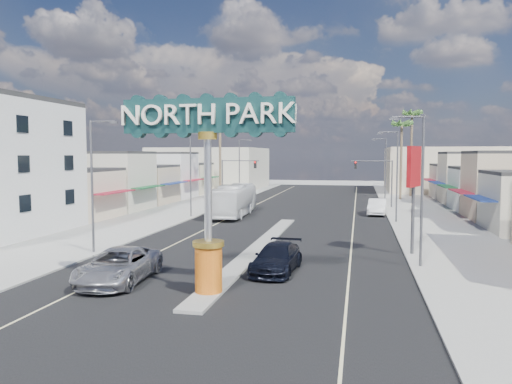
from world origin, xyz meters
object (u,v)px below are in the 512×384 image
at_px(traffic_signal_left, 235,173).
at_px(streetlight_l_far, 240,166).
at_px(palm_right_mid, 402,128).
at_px(palm_right_far, 412,118).
at_px(streetlight_r_near, 419,183).
at_px(streetlight_l_near, 94,179).
at_px(streetlight_r_far, 384,166).
at_px(suv_left, 119,266).
at_px(streetlight_r_mid, 395,171).
at_px(gateway_sign, 208,171).
at_px(streetlight_l_mid, 192,170).
at_px(bank_pylon_sign, 414,173).
at_px(palm_left_far, 220,122).
at_px(traffic_signal_right, 377,174).
at_px(city_bus, 234,200).
at_px(suv_right, 277,258).
at_px(car_parked_right, 377,207).

distance_m(traffic_signal_left, streetlight_l_far, 8.14).
relative_size(palm_right_mid, palm_right_far, 0.86).
xyz_separation_m(streetlight_r_near, palm_right_far, (4.57, 52.00, 7.32)).
relative_size(streetlight_l_near, streetlight_r_near, 1.00).
bearing_deg(streetlight_r_far, suv_left, -107.93).
bearing_deg(streetlight_r_mid, palm_right_far, 81.88).
distance_m(streetlight_r_mid, suv_left, 31.29).
distance_m(gateway_sign, palm_right_far, 62.20).
relative_size(streetlight_l_mid, streetlight_r_near, 1.00).
bearing_deg(traffic_signal_left, suv_left, -84.58).
relative_size(streetlight_l_near, bank_pylon_sign, 1.26).
relative_size(palm_left_far, bank_pylon_sign, 1.84).
distance_m(traffic_signal_right, streetlight_r_near, 34.03).
distance_m(gateway_sign, traffic_signal_right, 43.04).
distance_m(palm_right_far, city_bus, 38.12).
height_order(traffic_signal_left, suv_left, traffic_signal_left).
relative_size(suv_right, city_bus, 0.45).
bearing_deg(streetlight_l_far, car_parked_right, -38.74).
xyz_separation_m(streetlight_r_near, palm_left_far, (-23.43, 40.00, 6.43)).
distance_m(suv_left, car_parked_right, 36.08).
height_order(traffic_signal_left, bank_pylon_sign, bank_pylon_sign).
bearing_deg(traffic_signal_left, streetlight_r_mid, -35.50).
relative_size(city_bus, bank_pylon_sign, 1.72).
distance_m(gateway_sign, streetlight_r_near, 13.19).
relative_size(streetlight_l_far, palm_right_mid, 0.74).
bearing_deg(palm_right_far, streetlight_l_near, -116.06).
xyz_separation_m(traffic_signal_left, streetlight_r_far, (19.62, 8.01, 0.79)).
height_order(streetlight_r_near, streetlight_r_far, same).
relative_size(gateway_sign, bank_pylon_sign, 1.28).
bearing_deg(traffic_signal_right, gateway_sign, -102.33).
xyz_separation_m(suv_right, city_bus, (-8.85, 25.08, 0.91)).
height_order(traffic_signal_right, streetlight_r_mid, streetlight_r_mid).
xyz_separation_m(traffic_signal_right, palm_right_far, (5.82, 18.01, 8.11)).
distance_m(traffic_signal_right, palm_left_far, 24.09).
height_order(streetlight_r_mid, city_bus, streetlight_r_mid).
height_order(palm_left_far, palm_right_far, palm_right_far).
xyz_separation_m(streetlight_l_near, streetlight_r_mid, (20.87, 20.00, 0.00)).
bearing_deg(suv_right, palm_left_far, 113.64).
relative_size(traffic_signal_right, streetlight_r_mid, 0.67).
height_order(streetlight_r_far, palm_right_far, palm_right_far).
distance_m(traffic_signal_right, streetlight_r_mid, 14.07).
xyz_separation_m(traffic_signal_left, streetlight_r_near, (19.62, -33.99, 0.79)).
xyz_separation_m(traffic_signal_left, palm_left_far, (-3.82, 6.01, 7.22)).
relative_size(gateway_sign, palm_right_mid, 0.76).
height_order(streetlight_l_mid, streetlight_r_mid, same).
distance_m(streetlight_r_near, palm_right_far, 52.71).
distance_m(gateway_sign, city_bus, 31.31).
height_order(palm_right_far, car_parked_right, palm_right_far).
bearing_deg(traffic_signal_left, car_parked_right, -22.64).
height_order(streetlight_r_far, palm_right_mid, palm_right_mid).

